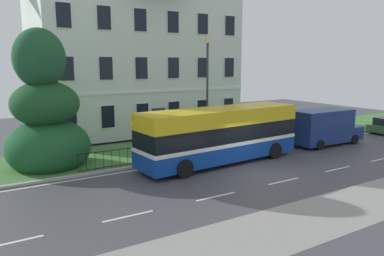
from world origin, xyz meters
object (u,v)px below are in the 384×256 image
(white_panel_van, at_px, (324,127))
(georgian_townhouse, at_px, (133,50))
(evergreen_tree, at_px, (46,120))
(litter_bin, at_px, (185,146))
(single_decker_bus, at_px, (220,134))
(street_lamp_post, at_px, (207,87))

(white_panel_van, bearing_deg, georgian_townhouse, 125.70)
(evergreen_tree, height_order, litter_bin, evergreen_tree)
(evergreen_tree, xyz_separation_m, white_panel_van, (17.55, -3.94, -1.39))
(georgian_townhouse, bearing_deg, single_decker_bus, -90.22)
(evergreen_tree, bearing_deg, street_lamp_post, -9.14)
(single_decker_bus, height_order, litter_bin, single_decker_bus)
(evergreen_tree, relative_size, litter_bin, 7.16)
(single_decker_bus, height_order, street_lamp_post, street_lamp_post)
(single_decker_bus, relative_size, white_panel_van, 1.83)
(single_decker_bus, relative_size, litter_bin, 9.21)
(georgian_townhouse, xyz_separation_m, litter_bin, (-1.07, -10.43, -6.06))
(evergreen_tree, distance_m, street_lamp_post, 9.62)
(evergreen_tree, height_order, street_lamp_post, evergreen_tree)
(georgian_townhouse, bearing_deg, white_panel_van, -54.80)
(evergreen_tree, height_order, single_decker_bus, evergreen_tree)
(evergreen_tree, bearing_deg, georgian_townhouse, 44.98)
(single_decker_bus, xyz_separation_m, litter_bin, (-1.02, 2.28, -0.98))
(street_lamp_post, bearing_deg, georgian_townhouse, 94.04)
(georgian_townhouse, bearing_deg, street_lamp_post, -85.96)
(georgian_townhouse, height_order, white_panel_van, georgian_townhouse)
(evergreen_tree, relative_size, white_panel_van, 1.42)
(evergreen_tree, distance_m, white_panel_van, 18.04)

